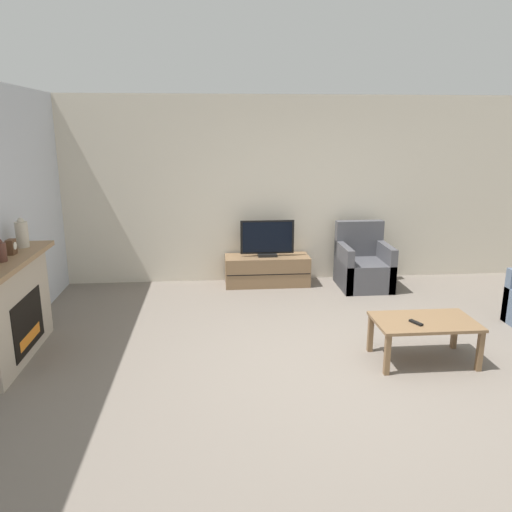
{
  "coord_description": "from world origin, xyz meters",
  "views": [
    {
      "loc": [
        -1.16,
        -4.27,
        2.24
      ],
      "look_at": [
        -0.7,
        1.12,
        0.85
      ],
      "focal_mm": 35.0,
      "sensor_mm": 36.0,
      "label": 1
    }
  ],
  "objects_px": {
    "mantel_clock": "(11,247)",
    "remote": "(416,323)",
    "tv_stand": "(267,270)",
    "tv": "(267,240)",
    "coffee_table": "(424,325)",
    "mantel_vase_centre_left": "(0,251)",
    "fireplace": "(11,308)",
    "armchair": "(363,267)",
    "mantel_vase_right": "(22,234)"
  },
  "relations": [
    {
      "from": "coffee_table",
      "to": "mantel_vase_right",
      "type": "bearing_deg",
      "value": 167.88
    },
    {
      "from": "coffee_table",
      "to": "tv",
      "type": "bearing_deg",
      "value": 115.85
    },
    {
      "from": "fireplace",
      "to": "coffee_table",
      "type": "relative_size",
      "value": 1.57
    },
    {
      "from": "mantel_vase_centre_left",
      "to": "coffee_table",
      "type": "height_order",
      "value": "mantel_vase_centre_left"
    },
    {
      "from": "mantel_vase_centre_left",
      "to": "armchair",
      "type": "distance_m",
      "value": 4.7
    },
    {
      "from": "tv_stand",
      "to": "remote",
      "type": "xyz_separation_m",
      "value": [
        1.14,
        -2.69,
        0.22
      ]
    },
    {
      "from": "armchair",
      "to": "coffee_table",
      "type": "xyz_separation_m",
      "value": [
        -0.11,
        -2.39,
        0.08
      ]
    },
    {
      "from": "tv",
      "to": "mantel_vase_centre_left",
      "type": "bearing_deg",
      "value": -139.85
    },
    {
      "from": "remote",
      "to": "coffee_table",
      "type": "bearing_deg",
      "value": 7.98
    },
    {
      "from": "mantel_vase_centre_left",
      "to": "remote",
      "type": "bearing_deg",
      "value": -5.37
    },
    {
      "from": "coffee_table",
      "to": "remote",
      "type": "xyz_separation_m",
      "value": [
        -0.12,
        -0.08,
        0.07
      ]
    },
    {
      "from": "fireplace",
      "to": "mantel_vase_centre_left",
      "type": "bearing_deg",
      "value": -81.79
    },
    {
      "from": "fireplace",
      "to": "coffee_table",
      "type": "xyz_separation_m",
      "value": [
        4.03,
        -0.4,
        -0.16
      ]
    },
    {
      "from": "fireplace",
      "to": "mantel_vase_centre_left",
      "type": "relative_size",
      "value": 7.08
    },
    {
      "from": "tv_stand",
      "to": "mantel_vase_centre_left",
      "type": "bearing_deg",
      "value": -139.82
    },
    {
      "from": "mantel_clock",
      "to": "tv",
      "type": "xyz_separation_m",
      "value": [
        2.75,
        2.05,
        -0.44
      ]
    },
    {
      "from": "mantel_clock",
      "to": "coffee_table",
      "type": "height_order",
      "value": "mantel_clock"
    },
    {
      "from": "mantel_vase_centre_left",
      "to": "coffee_table",
      "type": "distance_m",
      "value": 4.09
    },
    {
      "from": "mantel_vase_right",
      "to": "mantel_clock",
      "type": "relative_size",
      "value": 2.07
    },
    {
      "from": "mantel_vase_right",
      "to": "coffee_table",
      "type": "height_order",
      "value": "mantel_vase_right"
    },
    {
      "from": "mantel_vase_right",
      "to": "tv",
      "type": "height_order",
      "value": "mantel_vase_right"
    },
    {
      "from": "mantel_vase_centre_left",
      "to": "mantel_clock",
      "type": "relative_size",
      "value": 1.45
    },
    {
      "from": "tv_stand",
      "to": "coffee_table",
      "type": "relative_size",
      "value": 1.25
    },
    {
      "from": "fireplace",
      "to": "armchair",
      "type": "distance_m",
      "value": 4.59
    },
    {
      "from": "fireplace",
      "to": "remote",
      "type": "xyz_separation_m",
      "value": [
        3.9,
        -0.48,
        -0.09
      ]
    },
    {
      "from": "mantel_vase_centre_left",
      "to": "mantel_clock",
      "type": "bearing_deg",
      "value": 89.84
    },
    {
      "from": "tv",
      "to": "fireplace",
      "type": "bearing_deg",
      "value": -141.45
    },
    {
      "from": "armchair",
      "to": "fireplace",
      "type": "bearing_deg",
      "value": -154.33
    },
    {
      "from": "mantel_clock",
      "to": "tv",
      "type": "height_order",
      "value": "mantel_clock"
    },
    {
      "from": "coffee_table",
      "to": "mantel_clock",
      "type": "bearing_deg",
      "value": 172.13
    },
    {
      "from": "tv",
      "to": "mantel_clock",
      "type": "bearing_deg",
      "value": -143.27
    },
    {
      "from": "remote",
      "to": "mantel_vase_right",
      "type": "bearing_deg",
      "value": 141.53
    },
    {
      "from": "mantel_clock",
      "to": "armchair",
      "type": "bearing_deg",
      "value": 24.01
    },
    {
      "from": "mantel_vase_right",
      "to": "tv",
      "type": "xyz_separation_m",
      "value": [
        2.75,
        1.74,
        -0.5
      ]
    },
    {
      "from": "coffee_table",
      "to": "armchair",
      "type": "bearing_deg",
      "value": 87.4
    },
    {
      "from": "remote",
      "to": "armchair",
      "type": "bearing_deg",
      "value": 59.79
    },
    {
      "from": "mantel_clock",
      "to": "armchair",
      "type": "xyz_separation_m",
      "value": [
        4.12,
        1.83,
        -0.81
      ]
    },
    {
      "from": "fireplace",
      "to": "tv_stand",
      "type": "relative_size",
      "value": 1.26
    },
    {
      "from": "armchair",
      "to": "tv",
      "type": "bearing_deg",
      "value": 171.05
    },
    {
      "from": "mantel_vase_centre_left",
      "to": "remote",
      "type": "relative_size",
      "value": 1.42
    },
    {
      "from": "tv_stand",
      "to": "tv",
      "type": "distance_m",
      "value": 0.46
    },
    {
      "from": "coffee_table",
      "to": "mantel_vase_centre_left",
      "type": "bearing_deg",
      "value": 175.92
    },
    {
      "from": "fireplace",
      "to": "mantel_clock",
      "type": "relative_size",
      "value": 10.23
    },
    {
      "from": "mantel_clock",
      "to": "remote",
      "type": "distance_m",
      "value": 4.0
    },
    {
      "from": "mantel_clock",
      "to": "tv_stand",
      "type": "xyz_separation_m",
      "value": [
        2.75,
        2.05,
        -0.9
      ]
    },
    {
      "from": "mantel_vase_right",
      "to": "fireplace",
      "type": "bearing_deg",
      "value": -92.07
    },
    {
      "from": "fireplace",
      "to": "mantel_clock",
      "type": "distance_m",
      "value": 0.6
    },
    {
      "from": "mantel_clock",
      "to": "coffee_table",
      "type": "distance_m",
      "value": 4.11
    },
    {
      "from": "coffee_table",
      "to": "tv_stand",
      "type": "bearing_deg",
      "value": 115.83
    },
    {
      "from": "tv",
      "to": "coffee_table",
      "type": "height_order",
      "value": "tv"
    }
  ]
}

